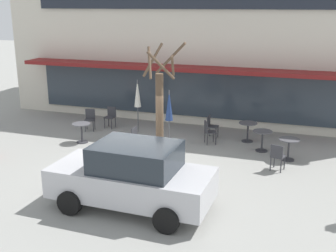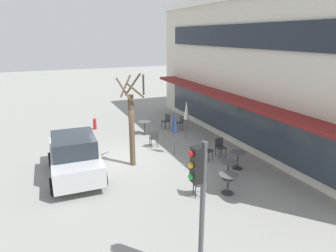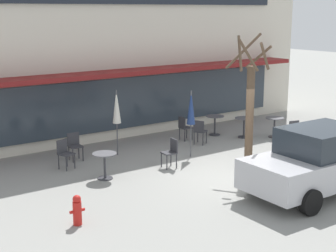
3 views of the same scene
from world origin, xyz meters
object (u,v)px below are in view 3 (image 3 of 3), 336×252
(patio_umbrella_cream_folded, at_px, (191,108))
(fire_hydrant, at_px, (77,210))
(parked_sedan, at_px, (319,161))
(cafe_table_by_tree, at_px, (275,124))
(cafe_chair_4, at_px, (171,151))
(cafe_chair_5, at_px, (75,144))
(cafe_chair_3, at_px, (200,130))
(cafe_table_streetside, at_px, (244,124))
(street_tree, at_px, (250,109))
(patio_umbrella_green_folded, at_px, (117,107))
(cafe_chair_1, at_px, (184,127))
(cafe_chair_2, at_px, (292,130))
(cafe_table_mid_patio, at_px, (215,122))
(cafe_table_near_wall, at_px, (105,162))
(cafe_chair_0, at_px, (65,152))

(patio_umbrella_cream_folded, bearing_deg, fire_hydrant, -152.71)
(parked_sedan, bearing_deg, patio_umbrella_cream_folded, 97.00)
(cafe_table_by_tree, relative_size, fire_hydrant, 1.08)
(cafe_chair_4, xyz_separation_m, cafe_chair_5, (-2.05, 2.45, 0.00))
(cafe_chair_5, bearing_deg, cafe_chair_3, -10.39)
(cafe_table_streetside, bearing_deg, cafe_table_by_tree, -34.26)
(patio_umbrella_cream_folded, height_order, cafe_chair_5, patio_umbrella_cream_folded)
(patio_umbrella_cream_folded, bearing_deg, cafe_chair_3, 40.10)
(cafe_table_by_tree, height_order, street_tree, street_tree)
(patio_umbrella_green_folded, height_order, cafe_chair_5, patio_umbrella_green_folded)
(patio_umbrella_green_folded, distance_m, patio_umbrella_cream_folded, 2.43)
(patio_umbrella_green_folded, height_order, fire_hydrant, patio_umbrella_green_folded)
(patio_umbrella_green_folded, distance_m, cafe_chair_1, 3.22)
(cafe_chair_2, xyz_separation_m, cafe_chair_5, (-7.21, 2.76, 0.00))
(street_tree, bearing_deg, cafe_chair_5, 132.44)
(cafe_table_by_tree, xyz_separation_m, cafe_chair_5, (-7.49, 1.66, 0.01))
(cafe_table_mid_patio, distance_m, cafe_chair_4, 4.50)
(patio_umbrella_green_folded, relative_size, cafe_chair_4, 2.47)
(cafe_table_near_wall, xyz_separation_m, cafe_table_mid_patio, (6.02, 2.14, 0.00))
(cafe_chair_0, distance_m, cafe_chair_2, 8.13)
(cafe_chair_4, height_order, parked_sedan, parked_sedan)
(cafe_chair_3, height_order, street_tree, street_tree)
(patio_umbrella_cream_folded, distance_m, street_tree, 2.27)
(fire_hydrant, bearing_deg, cafe_chair_4, 27.81)
(cafe_chair_1, relative_size, fire_hydrant, 1.26)
(patio_umbrella_cream_folded, height_order, cafe_chair_2, patio_umbrella_cream_folded)
(street_tree, height_order, fire_hydrant, street_tree)
(cafe_table_streetside, distance_m, cafe_table_by_tree, 1.16)
(cafe_table_mid_patio, xyz_separation_m, street_tree, (-2.16, -3.99, 1.39))
(cafe_chair_5, bearing_deg, cafe_table_near_wall, -93.59)
(cafe_table_streetside, bearing_deg, cafe_chair_3, 175.04)
(cafe_table_by_tree, xyz_separation_m, cafe_chair_3, (-2.99, 0.83, 0.01))
(cafe_table_streetside, xyz_separation_m, fire_hydrant, (-8.76, -3.70, -0.16))
(cafe_table_streetside, xyz_separation_m, patio_umbrella_cream_folded, (-3.26, -0.86, 1.11))
(cafe_table_mid_patio, xyz_separation_m, cafe_chair_5, (-5.88, 0.08, 0.01))
(cafe_chair_4, bearing_deg, cafe_chair_0, 146.13)
(cafe_chair_4, distance_m, cafe_chair_5, 3.19)
(cafe_table_streetside, distance_m, patio_umbrella_green_folded, 5.29)
(patio_umbrella_cream_folded, bearing_deg, street_tree, -78.58)
(cafe_chair_0, relative_size, cafe_chair_3, 1.00)
(cafe_chair_1, bearing_deg, cafe_chair_4, -134.48)
(patio_umbrella_green_folded, relative_size, cafe_chair_1, 2.47)
(cafe_chair_1, bearing_deg, cafe_chair_3, -83.75)
(cafe_chair_0, xyz_separation_m, cafe_chair_4, (2.69, -1.81, 0.00))
(cafe_table_near_wall, distance_m, cafe_table_mid_patio, 6.39)
(cafe_table_near_wall, relative_size, cafe_chair_1, 0.85)
(cafe_chair_4, bearing_deg, cafe_chair_5, 129.91)
(cafe_chair_0, height_order, cafe_chair_5, same)
(cafe_table_streetside, relative_size, cafe_chair_5, 0.85)
(cafe_table_streetside, distance_m, parked_sedan, 6.16)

